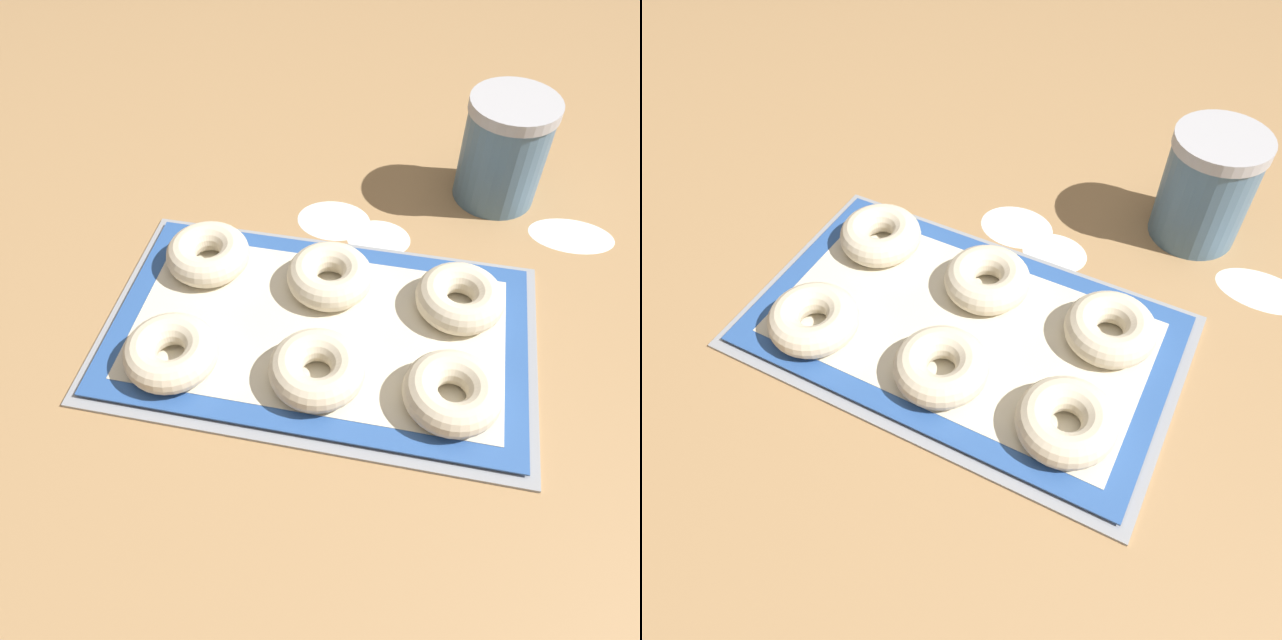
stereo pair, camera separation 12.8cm
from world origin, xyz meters
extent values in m
plane|color=#A87F51|center=(0.00, 0.00, 0.00)|extent=(2.80, 2.80, 0.00)
cube|color=#93969B|center=(0.00, 0.00, 0.00)|extent=(0.51, 0.31, 0.01)
cube|color=#2D569E|center=(0.00, 0.00, 0.01)|extent=(0.48, 0.28, 0.00)
cube|color=beige|center=(0.00, 0.00, 0.01)|extent=(0.43, 0.23, 0.00)
torus|color=beige|center=(-0.15, -0.08, 0.03)|extent=(0.10, 0.10, 0.04)
torus|color=beige|center=(0.01, -0.07, 0.03)|extent=(0.10, 0.10, 0.04)
torus|color=beige|center=(0.16, -0.07, 0.03)|extent=(0.10, 0.10, 0.04)
torus|color=beige|center=(-0.16, 0.07, 0.03)|extent=(0.10, 0.10, 0.04)
torus|color=beige|center=(0.00, 0.07, 0.03)|extent=(0.10, 0.10, 0.04)
torus|color=beige|center=(0.16, 0.06, 0.03)|extent=(0.10, 0.10, 0.04)
cylinder|color=slate|center=(0.20, 0.30, 0.07)|extent=(0.11, 0.11, 0.13)
cylinder|color=#B2B2B7|center=(0.20, 0.30, 0.14)|extent=(0.12, 0.12, 0.02)
ellipsoid|color=white|center=(0.05, 0.18, 0.00)|extent=(0.09, 0.07, 0.00)
ellipsoid|color=white|center=(-0.02, 0.20, 0.00)|extent=(0.10, 0.08, 0.00)
ellipsoid|color=white|center=(0.30, 0.23, 0.00)|extent=(0.11, 0.07, 0.00)
camera|label=1|loc=(0.09, -0.45, 0.58)|focal=35.00mm
camera|label=2|loc=(0.21, -0.41, 0.58)|focal=35.00mm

